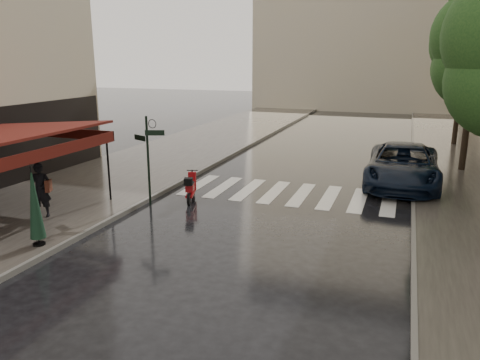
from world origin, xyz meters
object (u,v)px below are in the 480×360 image
Objects in this scene: parasol_back at (35,203)px; scooter at (191,188)px; parked_car at (403,165)px; pedestrian_with_umbrella at (38,165)px.

scooter is at bearing 70.07° from parasol_back.
scooter is 5.73m from parasol_back.
scooter is at bearing -145.91° from parked_car.
scooter is (3.50, 3.43, -1.31)m from pedestrian_with_umbrella.
parked_car is 2.73× the size of parasol_back.
parasol_back is at bearing -131.73° from parked_car.
parked_car reaches higher than scooter.
pedestrian_with_umbrella reaches higher than parked_car.
pedestrian_with_umbrella is at bearing 129.32° from parasol_back.
pedestrian_with_umbrella is at bearing -153.29° from scooter.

